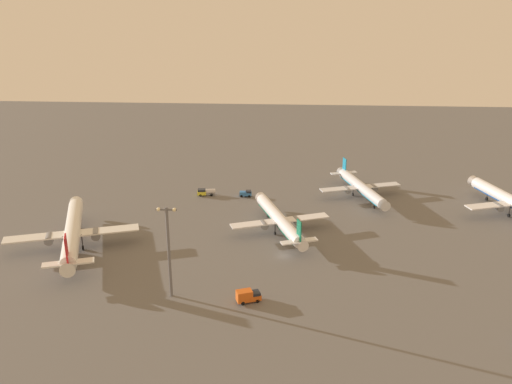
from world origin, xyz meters
name	(u,v)px	position (x,y,z in m)	size (l,w,h in m)	color
ground_plane	(284,256)	(0.00, 0.00, 0.00)	(416.00, 416.00, 0.00)	#605E5B
airplane_mid_apron	(72,233)	(-59.18, 1.73, 4.54)	(35.88, 45.62, 12.01)	silver
airplane_far_stand	(280,220)	(-1.65, 16.09, 3.77)	(29.55, 37.51, 9.98)	white
airplane_terminal_side	(512,202)	(72.58, 34.19, 4.13)	(32.67, 41.55, 10.92)	white
airplane_taxiway_distant	(361,187)	(25.90, 46.82, 3.63)	(28.75, 36.57, 9.61)	silver
cargo_loader	(246,193)	(-14.04, 44.80, 1.18)	(4.17, 2.07, 2.25)	#3372BF
fuel_truck	(206,192)	(-28.23, 45.13, 1.37)	(6.53, 3.10, 2.35)	yellow
catering_truck	(248,296)	(-8.18, -23.88, 1.58)	(6.12, 4.23, 3.05)	#D85919
apron_light_west	(169,246)	(-26.48, -22.34, 13.14)	(4.80, 0.90, 22.69)	slate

